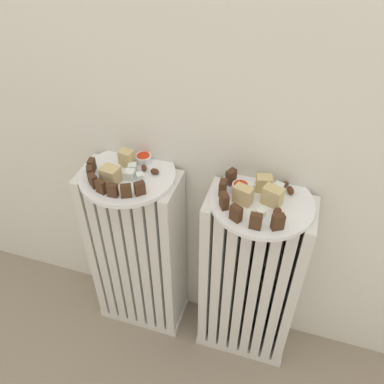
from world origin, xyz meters
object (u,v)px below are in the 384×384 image
plate_right (262,202)px  jam_bowl_left (143,158)px  radiator_left (138,254)px  fork (139,178)px  radiator_right (250,282)px  plate_left (128,175)px  jam_bowl_right (240,187)px

plate_right → jam_bowl_left: 0.35m
plate_right → radiator_left: bearing=-180.0°
radiator_left → fork: size_ratio=6.77×
radiator_right → jam_bowl_left: (-0.35, 0.06, 0.34)m
radiator_left → jam_bowl_left: 0.35m
plate_left → plate_right: (0.37, 0.00, 0.00)m
plate_left → fork: size_ratio=2.82×
radiator_right → fork: (-0.33, -0.01, 0.33)m
jam_bowl_right → plate_left: bearing=-176.9°
radiator_right → plate_left: bearing=180.0°
fork → plate_right: bearing=2.1°
radiator_right → jam_bowl_right: bearing=164.5°
radiator_right → jam_bowl_right: (-0.06, 0.02, 0.35)m
jam_bowl_left → fork: (0.02, -0.08, -0.01)m
radiator_right → jam_bowl_left: jam_bowl_left is taller
plate_right → jam_bowl_right: jam_bowl_right is taller
jam_bowl_left → jam_bowl_right: 0.29m
plate_right → jam_bowl_right: size_ratio=5.99×
plate_left → fork: (0.04, -0.01, 0.01)m
radiator_right → fork: bearing=-177.9°
radiator_left → jam_bowl_right: size_ratio=14.37×
radiator_right → plate_right: 0.33m
radiator_left → fork: fork is taller
radiator_right → plate_right: plate_right is taller
plate_right → fork: 0.33m
jam_bowl_right → fork: (-0.27, -0.03, -0.01)m
plate_right → jam_bowl_left: jam_bowl_left is taller
radiator_left → plate_left: size_ratio=2.40×
radiator_left → radiator_right: same height
fork → jam_bowl_left: bearing=103.4°
radiator_right → jam_bowl_right: size_ratio=14.37×
radiator_left → plate_left: 0.33m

